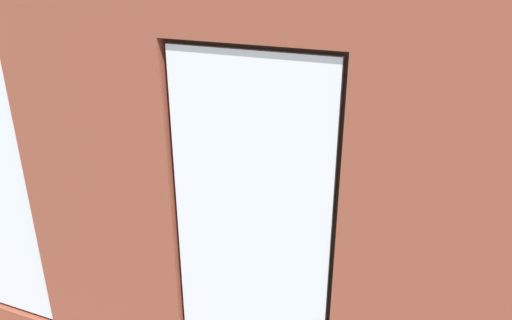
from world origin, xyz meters
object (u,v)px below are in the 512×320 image
at_px(remote_silver, 249,182).
at_px(tv_flatscreen, 58,122).
at_px(couch_left, 500,245).
at_px(media_console, 65,169).
at_px(candle_jar, 286,182).
at_px(remote_gray, 274,179).
at_px(potted_plant_between_couches, 360,302).
at_px(table_plant_small, 321,177).
at_px(couch_by_window, 192,316).
at_px(cup_ceramic, 292,187).
at_px(potted_plant_near_tv, 44,187).
at_px(potted_plant_beside_window_right, 18,247).
at_px(coffee_table, 286,190).

xyz_separation_m(remote_silver, tv_flatscreen, (2.67, 0.19, 0.48)).
xyz_separation_m(couch_left, media_console, (5.47, 0.06, -0.05)).
distance_m(candle_jar, tv_flatscreen, 3.15).
relative_size(remote_gray, potted_plant_between_couches, 0.13).
height_order(candle_jar, table_plant_small, table_plant_small).
xyz_separation_m(couch_by_window, remote_gray, (0.17, -2.42, 0.14)).
bearing_deg(couch_by_window, table_plant_small, -99.45).
bearing_deg(media_console, couch_left, -179.32).
bearing_deg(remote_silver, cup_ceramic, 177.92).
bearing_deg(table_plant_small, potted_plant_near_tv, 24.54).
distance_m(table_plant_small, potted_plant_beside_window_right, 3.30).
xyz_separation_m(table_plant_small, potted_plant_between_couches, (-0.91, 2.40, 0.26)).
height_order(couch_by_window, couch_left, same).
height_order(coffee_table, remote_silver, remote_silver).
bearing_deg(remote_gray, couch_by_window, 19.22).
bearing_deg(table_plant_small, cup_ceramic, 38.70).
height_order(couch_by_window, remote_gray, couch_by_window).
relative_size(couch_left, remote_gray, 11.39).
xyz_separation_m(candle_jar, media_console, (3.11, 0.30, -0.23)).
xyz_separation_m(coffee_table, tv_flatscreen, (3.11, 0.30, 0.55)).
height_order(couch_by_window, cup_ceramic, couch_by_window).
distance_m(coffee_table, potted_plant_between_couches, 2.66).
xyz_separation_m(remote_gray, media_console, (2.93, 0.39, -0.19)).
bearing_deg(potted_plant_between_couches, tv_flatscreen, -24.18).
distance_m(remote_silver, tv_flatscreen, 2.72).
bearing_deg(potted_plant_between_couches, media_console, -24.14).
bearing_deg(couch_by_window, remote_gray, -85.99).
bearing_deg(remote_silver, tv_flatscreen, 1.97).
xyz_separation_m(cup_ceramic, candle_jar, (0.11, -0.11, 0.01)).
relative_size(couch_by_window, cup_ceramic, 20.85).
xyz_separation_m(couch_by_window, potted_plant_near_tv, (2.54, -1.11, 0.19)).
bearing_deg(candle_jar, couch_left, 174.35).
xyz_separation_m(couch_left, remote_silver, (2.80, -0.13, 0.14)).
relative_size(table_plant_small, potted_plant_beside_window_right, 0.19).
bearing_deg(media_console, table_plant_small, -173.11).
distance_m(remote_silver, potted_plant_beside_window_right, 2.65).
distance_m(couch_by_window, couch_left, 3.17).
height_order(remote_silver, media_console, media_console).
height_order(couch_by_window, candle_jar, couch_by_window).
bearing_deg(couch_by_window, tv_flatscreen, -33.27).
distance_m(coffee_table, media_console, 3.12).
height_order(candle_jar, remote_gray, candle_jar).
distance_m(candle_jar, potted_plant_beside_window_right, 2.96).
bearing_deg(potted_plant_near_tv, remote_silver, -152.25).
bearing_deg(candle_jar, potted_plant_between_couches, 119.86).
bearing_deg(potted_plant_near_tv, couch_left, -168.65).
height_order(couch_left, candle_jar, couch_left).
xyz_separation_m(remote_gray, potted_plant_near_tv, (2.37, 1.31, 0.06)).
xyz_separation_m(remote_silver, media_console, (2.67, 0.19, -0.19)).
relative_size(candle_jar, potted_plant_beside_window_right, 0.08).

